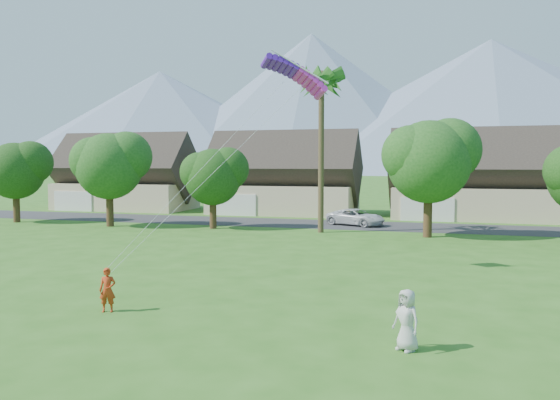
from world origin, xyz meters
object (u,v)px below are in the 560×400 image
(watcher, at_px, (407,320))
(parked_car, at_px, (356,217))
(kite_flyer, at_px, (108,290))
(parafoil_kite, at_px, (296,73))

(watcher, relative_size, parked_car, 0.35)
(kite_flyer, xyz_separation_m, parked_car, (4.83, 29.70, -0.11))
(kite_flyer, xyz_separation_m, parafoil_kite, (4.84, 8.70, 8.94))
(parked_car, xyz_separation_m, parafoil_kite, (0.01, -21.01, 9.04))
(watcher, distance_m, parked_car, 31.43)
(watcher, bearing_deg, kite_flyer, -148.37)
(kite_flyer, relative_size, parafoil_kite, 0.46)
(kite_flyer, relative_size, parked_car, 0.32)
(watcher, distance_m, parafoil_kite, 14.49)
(parafoil_kite, bearing_deg, kite_flyer, -144.18)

